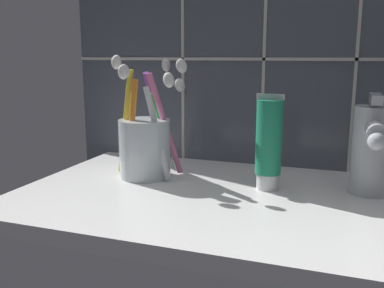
# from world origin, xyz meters

# --- Properties ---
(sink_counter) EXTENTS (0.57, 0.36, 0.02)m
(sink_counter) POSITION_xyz_m (0.00, 0.00, 0.01)
(sink_counter) COLOR white
(sink_counter) RESTS_ON ground
(tile_wall_backsplash) EXTENTS (0.67, 0.02, 0.52)m
(tile_wall_backsplash) POSITION_xyz_m (0.00, 0.18, 0.26)
(tile_wall_backsplash) COLOR #4C515B
(tile_wall_backsplash) RESTS_ON ground
(toothbrush_cup) EXTENTS (0.12, 0.13, 0.19)m
(toothbrush_cup) POSITION_xyz_m (-0.14, 0.04, 0.07)
(toothbrush_cup) COLOR silver
(toothbrush_cup) RESTS_ON sink_counter
(toothpaste_tube) EXTENTS (0.04, 0.04, 0.13)m
(toothpaste_tube) POSITION_xyz_m (0.05, 0.04, 0.09)
(toothpaste_tube) COLOR white
(toothpaste_tube) RESTS_ON sink_counter
(sink_faucet) EXTENTS (0.05, 0.11, 0.14)m
(sink_faucet) POSITION_xyz_m (0.18, 0.06, 0.09)
(sink_faucet) COLOR silver
(sink_faucet) RESTS_ON sink_counter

